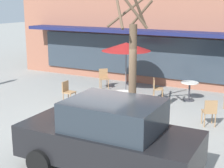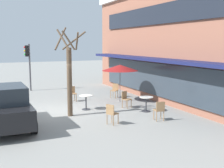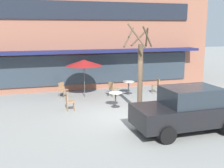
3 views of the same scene
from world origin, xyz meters
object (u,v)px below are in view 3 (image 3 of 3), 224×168
(cafe_table_near_wall, at_px, (129,85))
(cafe_chair_4, at_px, (157,85))
(patio_umbrella_green_folded, at_px, (84,63))
(cafe_chair_3, at_px, (168,93))
(cafe_chair_2, at_px, (63,89))
(parked_sedan, at_px, (188,109))
(cafe_chair_1, at_px, (69,100))
(street_tree, at_px, (140,72))
(cafe_table_streetside, at_px, (116,97))
(cafe_chair_0, at_px, (112,88))

(cafe_table_near_wall, bearing_deg, cafe_chair_4, -11.76)
(patio_umbrella_green_folded, relative_size, cafe_chair_3, 2.47)
(cafe_chair_2, relative_size, parked_sedan, 0.21)
(parked_sedan, bearing_deg, cafe_table_near_wall, 90.18)
(cafe_chair_1, xyz_separation_m, cafe_chair_4, (5.78, 2.31, 0.00))
(parked_sedan, bearing_deg, street_tree, 105.54)
(cafe_table_near_wall, height_order, street_tree, street_tree)
(cafe_chair_2, height_order, street_tree, street_tree)
(cafe_table_streetside, xyz_separation_m, cafe_chair_4, (3.39, 2.28, 0.01))
(cafe_table_streetside, bearing_deg, parked_sedan, -67.48)
(patio_umbrella_green_folded, height_order, parked_sedan, patio_umbrella_green_folded)
(patio_umbrella_green_folded, xyz_separation_m, cafe_chair_2, (-1.24, 0.24, -1.50))
(patio_umbrella_green_folded, relative_size, cafe_chair_0, 2.47)
(cafe_table_near_wall, xyz_separation_m, cafe_chair_3, (1.38, -2.56, 0.01))
(cafe_chair_2, bearing_deg, cafe_chair_1, -90.55)
(cafe_table_streetside, distance_m, patio_umbrella_green_folded, 3.14)
(cafe_chair_1, xyz_separation_m, street_tree, (3.25, -1.07, 1.44))
(cafe_chair_1, relative_size, cafe_chair_4, 1.00)
(cafe_chair_0, height_order, cafe_chair_3, same)
(cafe_table_near_wall, bearing_deg, street_tree, -102.09)
(cafe_chair_1, bearing_deg, cafe_chair_0, 36.68)
(cafe_table_streetside, distance_m, street_tree, 2.01)
(cafe_table_near_wall, relative_size, cafe_table_streetside, 1.00)
(cafe_table_near_wall, xyz_separation_m, parked_sedan, (0.02, -6.70, 0.36))
(patio_umbrella_green_folded, relative_size, cafe_chair_2, 2.47)
(cafe_table_near_wall, bearing_deg, parked_sedan, -89.82)
(cafe_chair_2, bearing_deg, cafe_table_streetside, -49.48)
(cafe_chair_1, height_order, cafe_chair_4, same)
(street_tree, bearing_deg, patio_umbrella_green_folded, 118.63)
(patio_umbrella_green_folded, xyz_separation_m, cafe_chair_0, (1.58, -0.43, -1.50))
(cafe_chair_0, bearing_deg, patio_umbrella_green_folded, 164.85)
(cafe_chair_1, distance_m, parked_sedan, 5.74)
(street_tree, bearing_deg, cafe_chair_4, 53.23)
(cafe_chair_4, bearing_deg, cafe_chair_0, -176.39)
(patio_umbrella_green_folded, bearing_deg, cafe_chair_3, -30.37)
(cafe_table_streetside, relative_size, cafe_chair_0, 0.85)
(cafe_table_near_wall, distance_m, cafe_chair_3, 2.91)
(cafe_chair_0, distance_m, parked_sedan, 6.28)
(cafe_chair_0, distance_m, cafe_chair_2, 2.90)
(parked_sedan, relative_size, street_tree, 1.01)
(cafe_chair_1, height_order, cafe_chair_2, same)
(cafe_table_streetside, height_order, cafe_chair_3, cafe_chair_3)
(cafe_chair_0, height_order, cafe_chair_2, same)
(cafe_chair_2, bearing_deg, cafe_chair_4, -4.83)
(cafe_chair_2, relative_size, cafe_chair_4, 1.00)
(cafe_table_streetside, distance_m, cafe_chair_0, 2.14)
(cafe_table_near_wall, height_order, cafe_table_streetside, same)
(cafe_table_near_wall, distance_m, cafe_chair_4, 1.76)
(street_tree, bearing_deg, cafe_chair_3, 28.51)
(parked_sedan, distance_m, street_tree, 3.25)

